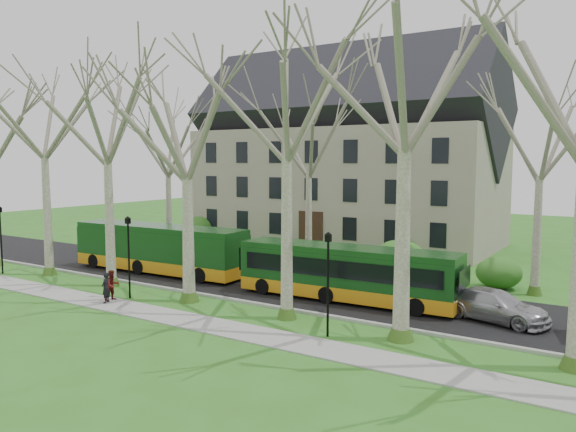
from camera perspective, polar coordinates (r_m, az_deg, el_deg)
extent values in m
plane|color=#356D1F|center=(28.01, -5.92, -9.50)|extent=(120.00, 120.00, 0.00)
cube|color=gray|center=(26.18, -9.40, -10.57)|extent=(70.00, 2.00, 0.06)
cube|color=black|center=(32.34, 0.24, -7.35)|extent=(80.00, 8.00, 0.06)
cube|color=#A5A39E|center=(29.14, -4.05, -8.75)|extent=(80.00, 0.25, 0.14)
cube|color=gray|center=(50.62, 5.81, 3.02)|extent=(26.00, 12.00, 10.00)
cylinder|color=black|center=(40.66, -27.12, -2.47)|extent=(0.10, 0.10, 4.00)
cube|color=black|center=(40.43, -27.25, 0.55)|extent=(0.22, 0.22, 0.30)
cylinder|color=black|center=(30.95, -15.86, -4.44)|extent=(0.10, 0.10, 4.00)
cube|color=black|center=(30.65, -15.97, -0.48)|extent=(0.22, 0.22, 0.30)
cylinder|color=black|center=(23.47, 4.07, -7.44)|extent=(0.10, 0.10, 4.00)
cube|color=black|center=(23.07, 4.11, -2.24)|extent=(0.22, 0.22, 0.30)
ellipsoid|color=#1B5F20|center=(47.11, -12.00, -2.16)|extent=(2.60, 2.60, 2.00)
ellipsoid|color=#1B5F20|center=(43.12, -6.33, -2.78)|extent=(2.60, 2.60, 2.00)
ellipsoid|color=#1B5F20|center=(36.06, 11.26, -4.53)|extent=(2.60, 2.60, 2.00)
ellipsoid|color=#1B5F20|center=(34.36, 20.64, -5.29)|extent=(2.60, 2.60, 2.00)
ellipsoid|color=#1B5F20|center=(52.80, -8.95, -1.26)|extent=(2.60, 2.60, 2.00)
ellipsoid|color=#1B5F20|center=(42.30, 11.74, -3.03)|extent=(2.60, 2.60, 2.00)
imported|color=#A3A2A7|center=(27.39, 20.31, -8.54)|extent=(5.17, 3.08, 1.40)
imported|color=black|center=(30.32, -18.02, -6.95)|extent=(0.54, 0.66, 1.56)
imported|color=maroon|center=(30.78, -17.42, -6.72)|extent=(0.69, 0.84, 1.58)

